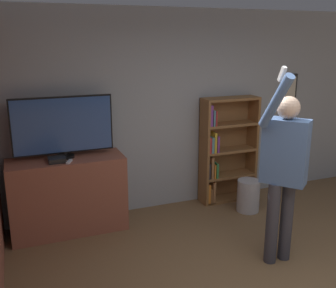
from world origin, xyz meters
TOP-DOWN VIEW (x-y plane):
  - wall_back at (0.00, 2.69)m, footprint 6.84×0.09m
  - tv_ledge at (-1.65, 2.37)m, footprint 1.36×0.52m
  - television at (-1.65, 2.41)m, footprint 1.17×0.22m
  - game_console at (-1.76, 2.28)m, footprint 0.19×0.20m
  - remote_loose at (-1.63, 2.20)m, footprint 0.09×0.14m
  - bookshelf at (0.58, 2.52)m, footprint 0.82×0.28m
  - person at (0.31, 0.85)m, footprint 0.58×0.57m
  - waste_bin at (0.71, 2.04)m, footprint 0.31×0.31m

SIDE VIEW (x-z plane):
  - waste_bin at x=0.71m, z-range 0.00..0.44m
  - tv_ledge at x=-1.65m, z-range 0.00..0.93m
  - bookshelf at x=0.58m, z-range -0.02..1.50m
  - remote_loose at x=-1.63m, z-range 0.93..0.95m
  - game_console at x=-1.76m, z-range 0.93..0.98m
  - person at x=0.31m, z-range 0.04..2.12m
  - television at x=-1.65m, z-range 0.94..1.68m
  - wall_back at x=0.00m, z-range 0.00..2.70m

